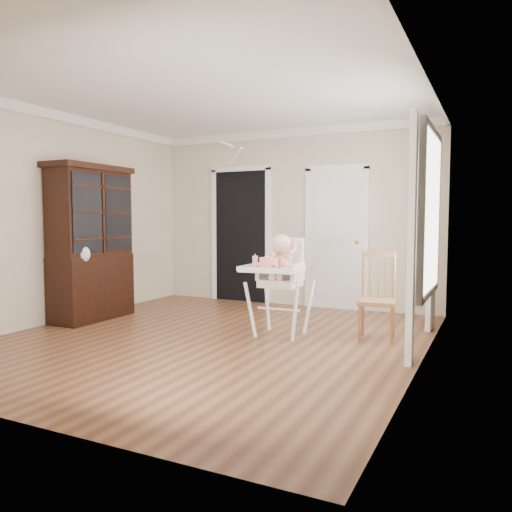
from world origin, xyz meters
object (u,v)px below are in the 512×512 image
at_px(sippy_cup, 255,261).
at_px(china_cabinet, 91,243).
at_px(cake, 268,263).
at_px(high_chair, 280,274).
at_px(dining_chair, 377,299).

height_order(sippy_cup, china_cabinet, china_cabinet).
distance_m(sippy_cup, china_cabinet, 2.39).
bearing_deg(china_cabinet, cake, -0.50).
distance_m(cake, china_cabinet, 2.60).
bearing_deg(cake, china_cabinet, 179.50).
relative_size(high_chair, dining_chair, 1.18).
bearing_deg(china_cabinet, sippy_cup, 1.43).
distance_m(high_chair, sippy_cup, 0.33).
distance_m(china_cabinet, dining_chair, 3.75).
bearing_deg(cake, sippy_cup, 157.97).
relative_size(cake, sippy_cup, 1.66).
height_order(sippy_cup, dining_chair, dining_chair).
relative_size(cake, dining_chair, 0.27).
xyz_separation_m(high_chair, china_cabinet, (-2.62, -0.24, 0.32)).
relative_size(sippy_cup, china_cabinet, 0.08).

